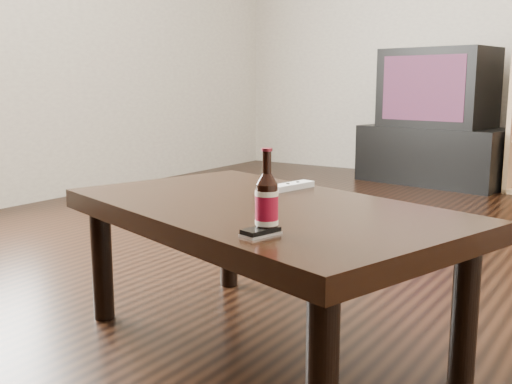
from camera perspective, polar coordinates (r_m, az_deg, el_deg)
The scene contains 7 objects.
floor at distance 2.51m, azimuth 9.76°, elevation -8.37°, with size 5.00×6.00×0.01m, color black.
tv_stand at distance 5.02m, azimuth 16.63°, elevation 3.39°, with size 1.13×0.57×0.45m, color black.
tv at distance 4.99m, azimuth 16.94°, elevation 9.46°, with size 0.89×0.64×0.61m.
coffee_table at distance 1.76m, azimuth 0.47°, elevation -2.97°, with size 1.34×1.01×0.45m.
beer_bottle at distance 1.39m, azimuth 1.03°, elevation -1.09°, with size 0.06×0.06×0.20m.
phone at distance 1.39m, azimuth 0.44°, elevation -3.82°, with size 0.07×0.10×0.02m.
remote at distance 1.99m, azimuth 3.44°, elevation 0.57°, with size 0.08×0.18×0.02m.
Camera 1 is at (0.95, -2.18, 0.79)m, focal length 42.00 mm.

